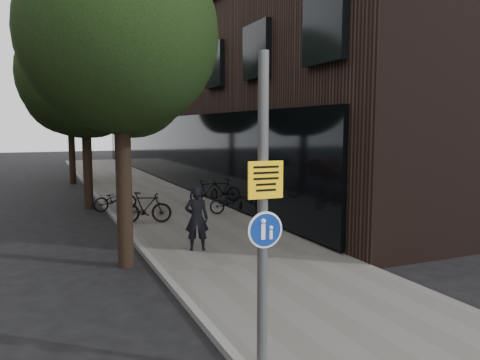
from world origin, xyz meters
TOP-DOWN VIEW (x-y plane):
  - ground at (0.00, 0.00)m, footprint 120.00×120.00m
  - sidewalk at (0.25, 10.00)m, footprint 4.50×60.00m
  - curb_edge at (-2.00, 10.00)m, footprint 0.15×60.00m
  - building_right_dark_brick at (8.50, 22.00)m, footprint 12.00×40.00m
  - street_tree_near at (-2.53, 4.64)m, footprint 4.40×4.40m
  - street_tree_mid at (-2.53, 13.14)m, footprint 5.00×5.00m
  - street_tree_far at (-2.53, 22.14)m, footprint 5.00×5.00m
  - signpost at (-1.80, -1.08)m, footprint 0.47×0.14m
  - pedestrian at (-0.75, 4.83)m, footprint 0.69×0.56m
  - parked_bike_facade_near at (2.00, 9.22)m, footprint 1.67×0.69m
  - parked_bike_facade_far at (2.00, 11.91)m, footprint 1.63×0.70m
  - parked_bike_curb_near at (-1.80, 11.42)m, footprint 1.74×0.91m
  - parked_bike_curb_far at (-1.23, 8.78)m, footprint 1.75×1.00m

SIDE VIEW (x-z plane):
  - ground at x=0.00m, z-range 0.00..0.00m
  - sidewalk at x=0.25m, z-range 0.00..0.12m
  - curb_edge at x=-2.00m, z-range 0.00..0.13m
  - parked_bike_facade_near at x=2.00m, z-range 0.12..0.98m
  - parked_bike_curb_near at x=-1.80m, z-range 0.12..0.99m
  - parked_bike_facade_far at x=2.00m, z-range 0.12..1.07m
  - parked_bike_curb_far at x=-1.23m, z-range 0.12..1.14m
  - pedestrian at x=-0.75m, z-range 0.12..1.77m
  - signpost at x=-1.80m, z-range 0.14..4.20m
  - street_tree_near at x=-2.53m, z-range 1.36..8.86m
  - street_tree_mid at x=-2.53m, z-range 1.21..9.01m
  - street_tree_far at x=-2.53m, z-range 1.21..9.01m
  - building_right_dark_brick at x=8.50m, z-range 0.00..18.00m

